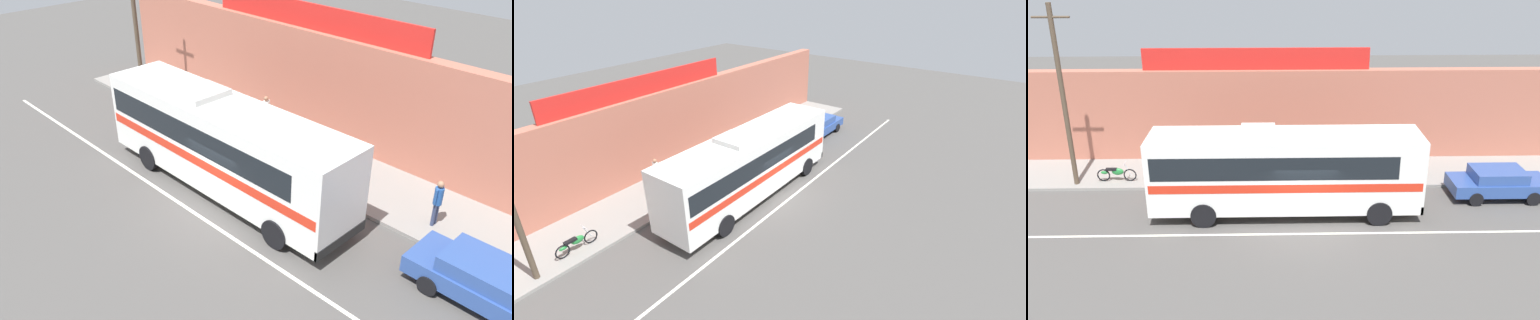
% 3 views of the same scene
% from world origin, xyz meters
% --- Properties ---
extents(ground_plane, '(70.00, 70.00, 0.00)m').
position_xyz_m(ground_plane, '(0.00, 0.00, 0.00)').
color(ground_plane, '#4F4C49').
extents(sidewalk_slab, '(30.00, 3.60, 0.14)m').
position_xyz_m(sidewalk_slab, '(0.00, 5.20, 0.07)').
color(sidewalk_slab, gray).
rests_on(sidewalk_slab, ground_plane).
extents(storefront_facade, '(30.00, 0.70, 4.80)m').
position_xyz_m(storefront_facade, '(0.00, 7.35, 2.40)').
color(storefront_facade, '#B26651').
rests_on(storefront_facade, ground_plane).
extents(storefront_billboard, '(11.41, 0.12, 1.10)m').
position_xyz_m(storefront_billboard, '(-2.09, 7.35, 5.35)').
color(storefront_billboard, red).
rests_on(storefront_billboard, storefront_facade).
extents(road_center_stripe, '(30.00, 0.14, 0.01)m').
position_xyz_m(road_center_stripe, '(0.00, -0.80, 0.00)').
color(road_center_stripe, silver).
rests_on(road_center_stripe, ground_plane).
extents(intercity_bus, '(11.20, 2.60, 3.78)m').
position_xyz_m(intercity_bus, '(-0.86, 1.06, 2.06)').
color(intercity_bus, white).
rests_on(intercity_bus, ground_plane).
extents(parked_car, '(4.39, 1.88, 1.37)m').
position_xyz_m(parked_car, '(8.86, 2.34, 0.74)').
color(parked_car, '#2D4C93').
rests_on(parked_car, ground_plane).
extents(motorcycle_black, '(1.85, 0.56, 0.94)m').
position_xyz_m(motorcycle_black, '(-4.08, 4.17, 0.57)').
color(motorcycle_black, black).
rests_on(motorcycle_black, sidewalk_slab).
extents(motorcycle_purple, '(1.87, 0.56, 0.94)m').
position_xyz_m(motorcycle_purple, '(-8.81, 4.19, 0.57)').
color(motorcycle_purple, black).
rests_on(motorcycle_purple, sidewalk_slab).
extents(pedestrian_by_curb, '(0.30, 0.48, 1.73)m').
position_xyz_m(pedestrian_by_curb, '(6.11, 4.56, 1.15)').
color(pedestrian_by_curb, navy).
rests_on(pedestrian_by_curb, sidewalk_slab).
extents(pedestrian_far_left, '(0.30, 0.48, 1.66)m').
position_xyz_m(pedestrian_far_left, '(-3.20, 5.77, 1.10)').
color(pedestrian_far_left, navy).
rests_on(pedestrian_far_left, sidewalk_slab).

